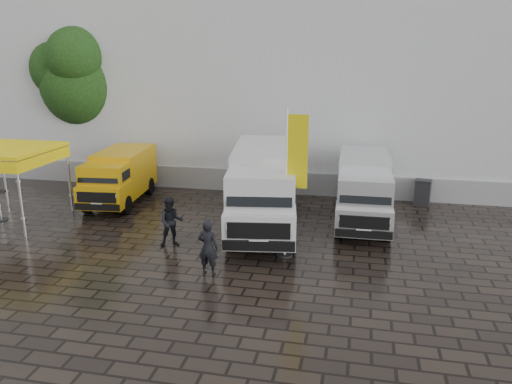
# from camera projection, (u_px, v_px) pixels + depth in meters

# --- Properties ---
(ground) EXTENTS (120.00, 120.00, 0.00)m
(ground) POSITION_uv_depth(u_px,v_px,m) (272.00, 268.00, 14.61)
(ground) COLOR black
(ground) RESTS_ON ground
(exhibition_hall) EXTENTS (44.00, 16.00, 12.00)m
(exhibition_hall) POSITION_uv_depth(u_px,v_px,m) (359.00, 53.00, 27.64)
(exhibition_hall) COLOR silver
(exhibition_hall) RESTS_ON ground
(hall_plinth) EXTENTS (44.00, 0.15, 1.00)m
(hall_plinth) POSITION_uv_depth(u_px,v_px,m) (350.00, 186.00, 21.56)
(hall_plinth) COLOR gray
(hall_plinth) RESTS_ON ground
(van_yellow) EXTENTS (2.20, 4.74, 2.12)m
(van_yellow) POSITION_uv_depth(u_px,v_px,m) (119.00, 178.00, 20.63)
(van_yellow) COLOR #D0960A
(van_yellow) RESTS_ON ground
(van_white) EXTENTS (3.10, 6.76, 2.82)m
(van_white) POSITION_uv_depth(u_px,v_px,m) (264.00, 190.00, 17.50)
(van_white) COLOR silver
(van_white) RESTS_ON ground
(van_silver) EXTENTS (1.92, 5.52, 2.38)m
(van_silver) POSITION_uv_depth(u_px,v_px,m) (363.00, 191.00, 18.21)
(van_silver) COLOR silver
(van_silver) RESTS_ON ground
(canopy_tent) EXTENTS (3.10, 3.10, 2.78)m
(canopy_tent) POSITION_uv_depth(u_px,v_px,m) (6.00, 153.00, 17.96)
(canopy_tent) COLOR silver
(canopy_tent) RESTS_ON ground
(flagpole) EXTENTS (0.88, 0.50, 4.56)m
(flagpole) POSITION_uv_depth(u_px,v_px,m) (292.00, 177.00, 14.80)
(flagpole) COLOR black
(flagpole) RESTS_ON ground
(tree) EXTENTS (4.18, 4.22, 7.50)m
(tree) POSITION_uv_depth(u_px,v_px,m) (84.00, 79.00, 24.20)
(tree) COLOR black
(tree) RESTS_ON ground
(cocktail_table) EXTENTS (0.60, 0.60, 1.12)m
(cocktail_table) POSITION_uv_depth(u_px,v_px,m) (0.00, 206.00, 18.59)
(cocktail_table) COLOR black
(cocktail_table) RESTS_ON ground
(wheelie_bin) EXTENTS (0.76, 0.76, 1.06)m
(wheelie_bin) POSITION_uv_depth(u_px,v_px,m) (423.00, 192.00, 20.49)
(wheelie_bin) COLOR black
(wheelie_bin) RESTS_ON ground
(person_front) EXTENTS (0.62, 0.43, 1.62)m
(person_front) POSITION_uv_depth(u_px,v_px,m) (208.00, 248.00, 13.99)
(person_front) COLOR black
(person_front) RESTS_ON ground
(person_tent) EXTENTS (0.96, 0.87, 1.63)m
(person_tent) POSITION_uv_depth(u_px,v_px,m) (171.00, 222.00, 16.08)
(person_tent) COLOR black
(person_tent) RESTS_ON ground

